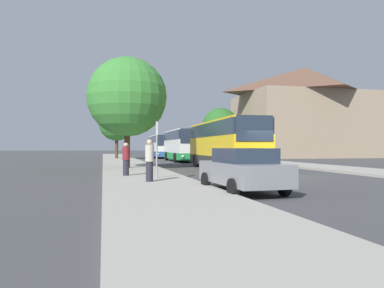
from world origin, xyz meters
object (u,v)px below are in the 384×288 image
(pedestrian_waiting_far, at_px, (126,159))
(tree_right_near, at_px, (221,126))
(parked_car_right_near, at_px, (253,157))
(tree_left_near, at_px, (117,123))
(bus_front, at_px, (224,144))
(parked_car_right_far, at_px, (218,154))
(parked_car_left_curb, at_px, (242,169))
(bus_stop_sign, at_px, (157,143))
(bus_middle, at_px, (182,145))
(bus_rear, at_px, (160,146))
(tree_left_far, at_px, (127,97))
(pedestrian_waiting_near, at_px, (149,160))

(pedestrian_waiting_far, bearing_deg, tree_right_near, 65.75)
(parked_car_right_near, height_order, tree_left_near, tree_left_near)
(bus_front, bearing_deg, pedestrian_waiting_far, -138.30)
(tree_left_near, bearing_deg, parked_car_right_far, -37.70)
(parked_car_left_curb, xyz_separation_m, parked_car_right_far, (7.81, 27.85, -0.05))
(bus_stop_sign, relative_size, tree_right_near, 0.36)
(parked_car_right_near, bearing_deg, parked_car_right_far, -89.30)
(bus_front, xyz_separation_m, bus_stop_sign, (-5.88, -7.87, -0.02))
(bus_middle, relative_size, tree_left_near, 1.56)
(bus_middle, xyz_separation_m, parked_car_right_far, (4.11, -0.33, -1.08))
(parked_car_right_near, xyz_separation_m, pedestrian_waiting_far, (-11.83, -11.88, 0.28))
(bus_rear, distance_m, pedestrian_waiting_far, 35.76)
(parked_car_right_near, bearing_deg, parked_car_left_curb, 64.65)
(parked_car_right_far, height_order, tree_left_near, tree_left_near)
(bus_rear, xyz_separation_m, parked_car_left_curb, (-3.35, -41.80, -0.93))
(pedestrian_waiting_far, distance_m, tree_left_near, 29.77)
(bus_rear, distance_m, parked_car_right_near, 23.70)
(bus_rear, bearing_deg, tree_left_near, -137.35)
(parked_car_right_near, xyz_separation_m, tree_left_far, (-11.33, -4.65, 4.37))
(pedestrian_waiting_near, bearing_deg, tree_left_near, 10.58)
(parked_car_left_curb, relative_size, parked_car_right_far, 1.08)
(tree_left_far, bearing_deg, bus_middle, 64.28)
(bus_middle, relative_size, bus_rear, 0.91)
(bus_stop_sign, bearing_deg, bus_rear, 81.22)
(tree_left_near, height_order, tree_left_far, tree_left_far)
(parked_car_right_near, height_order, bus_stop_sign, bus_stop_sign)
(bus_rear, bearing_deg, bus_front, -87.47)
(bus_stop_sign, xyz_separation_m, pedestrian_waiting_near, (-0.55, -1.76, -0.75))
(parked_car_right_near, bearing_deg, tree_left_near, -59.06)
(pedestrian_waiting_near, height_order, tree_left_far, tree_left_far)
(parked_car_right_near, height_order, pedestrian_waiting_near, pedestrian_waiting_near)
(parked_car_left_curb, bearing_deg, parked_car_right_near, 63.88)
(pedestrian_waiting_near, distance_m, tree_left_far, 11.52)
(parked_car_left_curb, relative_size, parked_car_right_near, 1.04)
(parked_car_left_curb, relative_size, tree_left_near, 0.68)
(bus_rear, xyz_separation_m, tree_left_near, (-6.46, -5.51, 2.85))
(tree_left_far, distance_m, tree_right_near, 31.09)
(pedestrian_waiting_near, bearing_deg, bus_rear, 1.03)
(tree_left_near, bearing_deg, bus_middle, -49.98)
(parked_car_left_curb, bearing_deg, bus_stop_sign, 112.86)
(parked_car_right_far, distance_m, pedestrian_waiting_far, 24.02)
(bus_stop_sign, bearing_deg, tree_left_near, 91.40)
(tree_left_near, relative_size, tree_left_far, 0.87)
(pedestrian_waiting_near, relative_size, tree_left_far, 0.23)
(parked_car_right_far, relative_size, pedestrian_waiting_far, 2.53)
(pedestrian_waiting_near, distance_m, tree_right_near, 40.86)
(bus_rear, bearing_deg, parked_car_right_near, -76.08)
(bus_front, height_order, bus_rear, bus_front)
(parked_car_left_curb, bearing_deg, bus_front, 72.15)
(tree_left_near, bearing_deg, pedestrian_waiting_near, -89.63)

